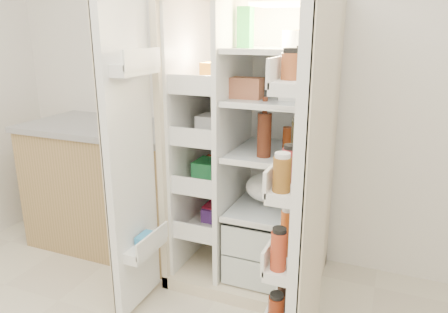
% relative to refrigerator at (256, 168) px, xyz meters
% --- Properties ---
extents(wall_back, '(4.00, 0.02, 2.70)m').
position_rel_refrigerator_xyz_m(wall_back, '(-0.11, 0.35, 0.61)').
color(wall_back, white).
rests_on(wall_back, floor).
extents(refrigerator, '(0.92, 0.70, 1.80)m').
position_rel_refrigerator_xyz_m(refrigerator, '(0.00, 0.00, 0.00)').
color(refrigerator, beige).
rests_on(refrigerator, floor).
extents(freezer_door, '(0.15, 0.40, 1.72)m').
position_rel_refrigerator_xyz_m(freezer_door, '(-0.51, -0.60, 0.15)').
color(freezer_door, white).
rests_on(freezer_door, floor).
extents(fridge_door, '(0.17, 0.58, 1.72)m').
position_rel_refrigerator_xyz_m(fridge_door, '(0.46, -0.70, 0.13)').
color(fridge_door, white).
rests_on(fridge_door, floor).
extents(kitchen_counter, '(1.28, 0.68, 0.93)m').
position_rel_refrigerator_xyz_m(kitchen_counter, '(-1.09, 0.00, -0.28)').
color(kitchen_counter, '#A17F50').
rests_on(kitchen_counter, floor).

